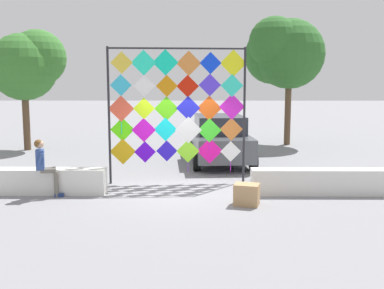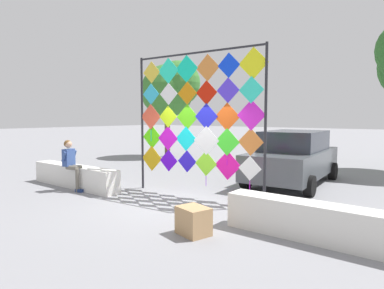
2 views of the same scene
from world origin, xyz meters
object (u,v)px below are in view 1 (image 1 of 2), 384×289
(parked_car, at_px, (220,139))
(cardboard_box_large, at_px, (247,195))
(seated_vendor, at_px, (45,163))
(tree_palm_like, at_px, (29,64))
(kite_display_rack, at_px, (178,105))
(tree_far_right, at_px, (282,53))

(parked_car, bearing_deg, cardboard_box_large, -86.54)
(cardboard_box_large, bearing_deg, parked_car, 93.46)
(seated_vendor, distance_m, tree_palm_like, 9.45)
(kite_display_rack, height_order, tree_far_right, tree_far_right)
(tree_far_right, distance_m, tree_palm_like, 11.55)
(kite_display_rack, distance_m, parked_car, 4.00)
(cardboard_box_large, bearing_deg, tree_far_right, 75.44)
(cardboard_box_large, distance_m, tree_palm_like, 12.98)
(kite_display_rack, distance_m, seated_vendor, 4.09)
(kite_display_rack, bearing_deg, tree_far_right, 61.24)
(kite_display_rack, relative_size, cardboard_box_large, 6.84)
(tree_palm_like, bearing_deg, tree_far_right, 8.96)
(kite_display_rack, bearing_deg, seated_vendor, -153.07)
(kite_display_rack, relative_size, tree_far_right, 0.68)
(kite_display_rack, relative_size, tree_palm_like, 0.77)
(kite_display_rack, xyz_separation_m, tree_palm_like, (-6.78, 6.61, 1.46))
(cardboard_box_large, relative_size, tree_far_right, 0.10)
(kite_display_rack, relative_size, parked_car, 0.87)
(parked_car, relative_size, tree_far_right, 0.78)
(cardboard_box_large, height_order, tree_far_right, tree_far_right)
(seated_vendor, distance_m, tree_far_right, 13.40)
(parked_car, relative_size, tree_palm_like, 0.88)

